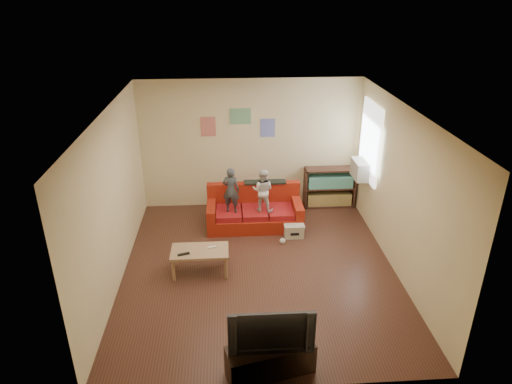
{
  "coord_description": "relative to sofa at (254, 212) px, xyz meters",
  "views": [
    {
      "loc": [
        -0.48,
        -6.42,
        4.37
      ],
      "look_at": [
        0.0,
        0.8,
        1.05
      ],
      "focal_mm": 32.0,
      "sensor_mm": 36.0,
      "label": 1
    }
  ],
  "objects": [
    {
      "name": "window",
      "position": [
        2.2,
        0.1,
        1.37
      ],
      "size": [
        0.04,
        1.08,
        1.48
      ],
      "primitive_type": "cube",
      "color": "white",
      "rests_on": "room_shell"
    },
    {
      "name": "sofa",
      "position": [
        0.0,
        0.0,
        0.0
      ],
      "size": [
        1.84,
        0.85,
        0.81
      ],
      "color": "#9F2110",
      "rests_on": "ground"
    },
    {
      "name": "remote",
      "position": [
        -1.24,
        -1.71,
        0.16
      ],
      "size": [
        0.2,
        0.1,
        0.02
      ],
      "primitive_type": "cube",
      "rotation": [
        0.0,
        0.0,
        0.3
      ],
      "color": "black",
      "rests_on": "coffee_table"
    },
    {
      "name": "coffee_table",
      "position": [
        -0.99,
        -1.59,
        0.09
      ],
      "size": [
        0.93,
        0.51,
        0.42
      ],
      "color": "tan",
      "rests_on": "ground"
    },
    {
      "name": "file_box",
      "position": [
        0.71,
        -0.52,
        -0.14
      ],
      "size": [
        0.38,
        0.29,
        0.26
      ],
      "color": "beige",
      "rests_on": "ground"
    },
    {
      "name": "television",
      "position": [
        -0.05,
        -3.8,
        0.42
      ],
      "size": [
        1.02,
        0.14,
        0.59
      ],
      "primitive_type": "imported",
      "rotation": [
        0.0,
        0.0,
        -0.0
      ],
      "color": "black",
      "rests_on": "tv_stand"
    },
    {
      "name": "artwork_right",
      "position": [
        0.33,
        0.93,
        1.43
      ],
      "size": [
        0.3,
        0.01,
        0.38
      ],
      "primitive_type": "cube",
      "color": "#727FCC",
      "rests_on": "room_shell"
    },
    {
      "name": "artwork_left",
      "position": [
        -0.87,
        0.93,
        1.48
      ],
      "size": [
        0.3,
        0.01,
        0.4
      ],
      "primitive_type": "cube",
      "color": "#D87266",
      "rests_on": "room_shell"
    },
    {
      "name": "child_a",
      "position": [
        -0.45,
        -0.16,
        0.56
      ],
      "size": [
        0.37,
        0.29,
        0.89
      ],
      "primitive_type": "imported",
      "rotation": [
        0.0,
        0.0,
        2.88
      ],
      "color": "#33383D",
      "rests_on": "sofa"
    },
    {
      "name": "tv_stand",
      "position": [
        -0.05,
        -3.8,
        -0.07
      ],
      "size": [
        1.13,
        0.6,
        0.4
      ],
      "primitive_type": "cube",
      "rotation": [
        0.0,
        0.0,
        0.24
      ],
      "color": "black",
      "rests_on": "ground"
    },
    {
      "name": "game_controller",
      "position": [
        -0.79,
        -1.54,
        0.16
      ],
      "size": [
        0.13,
        0.07,
        0.03
      ],
      "primitive_type": "cube",
      "rotation": [
        0.0,
        0.0,
        0.25
      ],
      "color": "white",
      "rests_on": "coffee_table"
    },
    {
      "name": "room_shell",
      "position": [
        -0.02,
        -1.55,
        1.08
      ],
      "size": [
        4.52,
        5.02,
        2.72
      ],
      "color": "#512D22",
      "rests_on": "ground"
    },
    {
      "name": "child_b",
      "position": [
        0.15,
        -0.16,
        0.54
      ],
      "size": [
        0.49,
        0.43,
        0.84
      ],
      "primitive_type": "imported",
      "rotation": [
        0.0,
        0.0,
        2.84
      ],
      "color": "silver",
      "rests_on": "sofa"
    },
    {
      "name": "ac_unit",
      "position": [
        2.08,
        0.1,
        0.81
      ],
      "size": [
        0.28,
        0.55,
        0.35
      ],
      "primitive_type": "cube",
      "color": "#B7B2A3",
      "rests_on": "window"
    },
    {
      "name": "tissue",
      "position": [
        0.47,
        -0.78,
        -0.22
      ],
      "size": [
        0.11,
        0.11,
        0.11
      ],
      "primitive_type": "sphere",
      "rotation": [
        0.0,
        0.0,
        0.01
      ],
      "color": "silver",
      "rests_on": "ground"
    },
    {
      "name": "artwork_center",
      "position": [
        -0.22,
        0.93,
        1.68
      ],
      "size": [
        0.42,
        0.01,
        0.32
      ],
      "primitive_type": "cube",
      "color": "#72B27F",
      "rests_on": "room_shell"
    },
    {
      "name": "bookshelf",
      "position": [
        1.65,
        0.75,
        0.11
      ],
      "size": [
        1.07,
        0.32,
        0.85
      ],
      "color": "#482A1F",
      "rests_on": "ground"
    }
  ]
}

